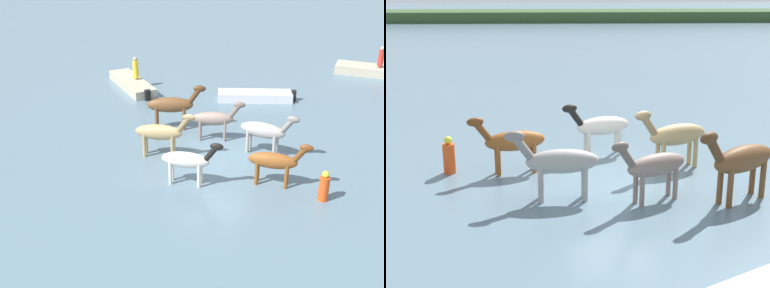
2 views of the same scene
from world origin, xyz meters
TOP-DOWN VIEW (x-y plane):
  - ground_plane at (0.00, 0.00)m, footprint 186.95×186.95m
  - horse_dark_mare at (-1.56, -1.39)m, footprint 2.47×0.70m
  - horse_mid_herd at (1.95, 0.97)m, footprint 2.43×1.31m
  - horse_gray_outer at (3.13, -1.66)m, footprint 2.49×1.76m
  - horse_rear_stallion at (-2.93, 0.75)m, footprint 2.30×0.99m
  - horse_dun_straggler at (-0.20, 2.36)m, footprint 2.29×1.06m
  - horse_lead at (0.89, -1.58)m, footprint 2.20×1.38m
  - boat_motor_center at (-3.27, -14.91)m, footprint 5.74×2.40m
  - boat_tender_starboard at (8.21, -5.19)m, footprint 4.37×3.33m
  - boat_launch_far at (1.46, -7.03)m, footprint 3.89×2.85m
  - person_spotter_bow at (-3.08, -14.74)m, footprint 0.32×0.32m
  - person_boatman_standing at (8.07, -5.37)m, footprint 0.32×0.32m
  - buoy_channel_marker at (-4.82, 0.82)m, footprint 0.36×0.36m

SIDE VIEW (x-z plane):
  - ground_plane at x=0.00m, z-range 0.00..0.00m
  - boat_launch_far at x=1.46m, z-range -0.20..0.52m
  - boat_tender_starboard at x=8.21m, z-range -0.20..0.53m
  - boat_motor_center at x=-3.27m, z-range -0.20..0.56m
  - buoy_channel_marker at x=-4.82m, z-range -0.06..1.08m
  - horse_lead at x=0.89m, z-range 0.09..1.87m
  - horse_rear_stallion at x=-2.93m, z-range 0.09..1.88m
  - horse_dun_straggler at x=-0.20m, z-range 0.09..1.88m
  - horse_dark_mare at x=-1.56m, z-range 0.10..2.02m
  - horse_mid_herd at x=1.95m, z-range 0.10..2.02m
  - person_boatman_standing at x=8.07m, z-range 0.54..1.73m
  - horse_gray_outer at x=3.13m, z-range 0.11..2.19m
  - person_spotter_bow at x=-3.08m, z-range 0.57..1.76m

